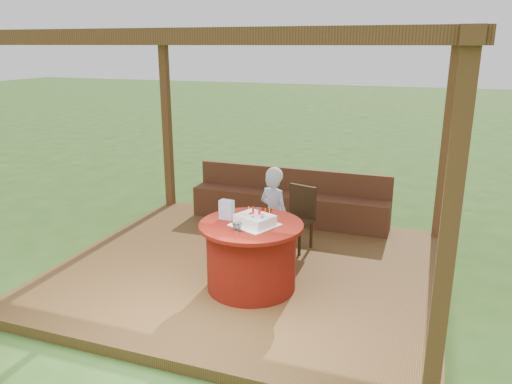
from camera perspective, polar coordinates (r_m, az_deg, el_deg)
ground at (r=6.21m, az=-0.80°, el=-9.50°), size 60.00×60.00×0.00m
deck at (r=6.19m, az=-0.80°, el=-9.00°), size 4.50×4.00×0.12m
pergola at (r=5.59m, az=-0.90°, el=13.26°), size 4.50×4.00×2.72m
bench at (r=7.58m, az=3.78°, el=-1.48°), size 3.00×0.42×0.80m
table at (r=5.51m, az=-0.55°, el=-7.25°), size 1.13×1.13×0.75m
chair at (r=6.58m, az=4.88°, el=-2.66°), size 0.47×0.47×0.83m
elderly_woman at (r=6.21m, az=2.06°, el=-2.33°), size 0.48×0.41×1.18m
birthday_cake at (r=5.31m, az=-0.12°, el=-3.22°), size 0.56×0.56×0.19m
gift_bag at (r=5.49m, az=-3.38°, el=-2.02°), size 0.16×0.11×0.21m
drinking_glass at (r=5.15m, az=-2.16°, el=-4.00°), size 0.13×0.13×0.09m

